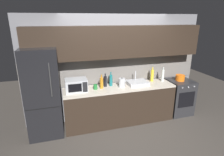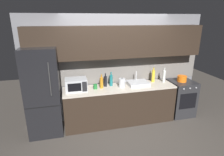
{
  "view_description": "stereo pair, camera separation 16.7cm",
  "coord_description": "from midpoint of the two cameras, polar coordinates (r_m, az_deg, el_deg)",
  "views": [
    {
      "loc": [
        -1.29,
        -2.86,
        2.4
      ],
      "look_at": [
        -0.19,
        0.9,
        1.13
      ],
      "focal_mm": 29.54,
      "sensor_mm": 36.0,
      "label": 1
    },
    {
      "loc": [
        -1.13,
        -2.9,
        2.4
      ],
      "look_at": [
        -0.19,
        0.9,
        1.13
      ],
      "focal_mm": 29.54,
      "sensor_mm": 36.0,
      "label": 2
    }
  ],
  "objects": [
    {
      "name": "mug_green",
      "position": [
        4.1,
        -6.31,
        -2.75
      ],
      "size": [
        0.09,
        0.09,
        0.11
      ],
      "primitive_type": "cylinder",
      "color": "#1E6B2D",
      "rests_on": "counter_run"
    },
    {
      "name": "back_wall",
      "position": [
        4.34,
        0.22,
        6.68
      ],
      "size": [
        4.31,
        0.44,
        2.5
      ],
      "color": "slate",
      "rests_on": "ground"
    },
    {
      "name": "refrigerator",
      "position": [
        4.08,
        -21.64,
        -4.4
      ],
      "size": [
        0.68,
        0.69,
        1.87
      ],
      "color": "black",
      "rests_on": "ground"
    },
    {
      "name": "cooking_pot",
      "position": [
        4.92,
        19.42,
        0.07
      ],
      "size": [
        0.23,
        0.23,
        0.14
      ],
      "color": "orange",
      "rests_on": "oven_range"
    },
    {
      "name": "ground_plane",
      "position": [
        3.94,
        5.47,
        -19.65
      ],
      "size": [
        10.0,
        10.0,
        0.0
      ],
      "primitive_type": "plane",
      "color": "#3D3833"
    },
    {
      "name": "wine_bottle_dark",
      "position": [
        4.22,
        -3.23,
        -1.01
      ],
      "size": [
        0.07,
        0.07,
        0.31
      ],
      "color": "black",
      "rests_on": "counter_run"
    },
    {
      "name": "oven_range",
      "position": [
        5.11,
        19.07,
        -5.49
      ],
      "size": [
        0.6,
        0.62,
        0.9
      ],
      "color": "#232326",
      "rests_on": "ground"
    },
    {
      "name": "kettle",
      "position": [
        4.2,
        1.97,
        -1.45
      ],
      "size": [
        0.18,
        0.15,
        0.23
      ],
      "color": "#B7BABF",
      "rests_on": "counter_run"
    },
    {
      "name": "wine_bottle_amber",
      "position": [
        4.12,
        -4.41,
        -1.5
      ],
      "size": [
        0.08,
        0.08,
        0.32
      ],
      "color": "#B27019",
      "rests_on": "counter_run"
    },
    {
      "name": "counter_run",
      "position": [
        4.42,
        1.31,
        -8.19
      ],
      "size": [
        2.57,
        0.6,
        0.9
      ],
      "color": "black",
      "rests_on": "ground"
    },
    {
      "name": "sink_basin",
      "position": [
        4.4,
        6.79,
        -1.49
      ],
      "size": [
        0.48,
        0.38,
        0.3
      ],
      "color": "#ADAFB5",
      "rests_on": "counter_run"
    },
    {
      "name": "wine_bottle_yellow",
      "position": [
        4.66,
        11.32,
        0.82
      ],
      "size": [
        0.08,
        0.08,
        0.36
      ],
      "color": "gold",
      "rests_on": "counter_run"
    },
    {
      "name": "microwave",
      "position": [
        4.04,
        -12.18,
        -2.17
      ],
      "size": [
        0.46,
        0.35,
        0.27
      ],
      "color": "#A8AAAF",
      "rests_on": "counter_run"
    },
    {
      "name": "wine_bottle_clear",
      "position": [
        4.71,
        14.47,
        0.78
      ],
      "size": [
        0.06,
        0.06,
        0.36
      ],
      "color": "silver",
      "rests_on": "counter_run"
    },
    {
      "name": "wine_bottle_teal",
      "position": [
        4.26,
        -1.47,
        -0.67
      ],
      "size": [
        0.07,
        0.07,
        0.33
      ],
      "color": "#19666B",
      "rests_on": "counter_run"
    }
  ]
}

